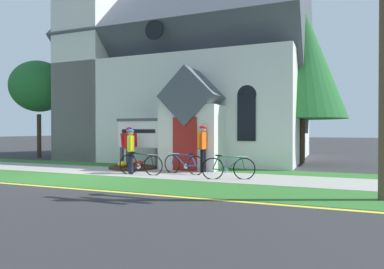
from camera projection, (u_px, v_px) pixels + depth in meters
The scene contains 17 objects.
ground at pixel (137, 166), 15.37m from camera, with size 140.00×140.00×0.00m, color #2B2B2D.
sidewalk_slab at pixel (121, 172), 13.38m from camera, with size 32.00×2.50×0.01m, color #99968E.
grass_verge at pixel (77, 180), 11.11m from camera, with size 32.00×2.39×0.01m, color #2D6628.
church_lawn at pixel (146, 167), 15.24m from camera, with size 24.00×1.50×0.01m, color #2D6628.
curb_paint_stripe at pixel (45, 186), 9.87m from camera, with size 28.00×0.16×0.01m, color yellow.
church_building at pixel (188, 76), 20.41m from camera, with size 12.70×11.99×13.37m.
church_sign at pixel (139, 135), 14.86m from camera, with size 2.16×0.13×2.10m.
flower_bed at pixel (132, 167), 14.40m from camera, with size 1.95×1.95×0.34m.
bicycle_silver at pixel (184, 164), 12.69m from camera, with size 1.72×0.36×0.78m.
bicycle_orange at pixel (228, 168), 11.26m from camera, with size 1.64×0.67×0.82m.
bicycle_yellow at pixel (140, 164), 12.46m from camera, with size 1.72×0.12×0.84m.
cyclist_in_white_jersey at pixel (131, 148), 12.78m from camera, with size 0.44×0.62×1.63m.
cyclist_in_yellow_jersey at pixel (129, 144), 14.22m from camera, with size 0.47×0.59×1.72m.
cyclist_in_orange_jersey at pixel (203, 144), 13.16m from camera, with size 0.32×0.70×1.78m.
utility_pole at pixel (379, 17), 7.94m from camera, with size 3.12×0.28×7.51m.
roadside_conifer at pixel (303, 61), 16.55m from camera, with size 4.09×4.09×7.60m.
yard_deciduous_tree at pixel (39, 87), 20.37m from camera, with size 3.24×3.24×5.65m.
Camera 1 is at (8.01, -9.32, 1.59)m, focal length 32.63 mm.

